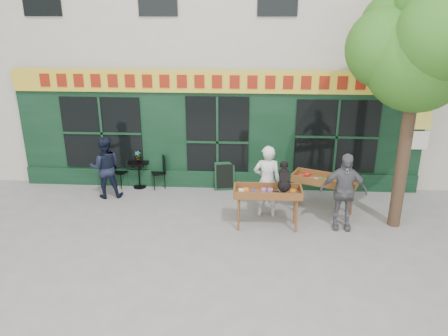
{
  "coord_description": "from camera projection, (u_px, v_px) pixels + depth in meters",
  "views": [
    {
      "loc": [
        0.9,
        -9.13,
        4.75
      ],
      "look_at": [
        0.29,
        0.5,
        1.25
      ],
      "focal_mm": 35.0,
      "sensor_mm": 36.0,
      "label": 1
    }
  ],
  "objects": [
    {
      "name": "man_left",
      "position": [
        105.0,
        167.0,
        11.53
      ],
      "size": [
        0.93,
        0.79,
        1.67
      ],
      "primitive_type": "imported",
      "rotation": [
        0.0,
        0.0,
        3.36
      ],
      "color": "black",
      "rests_on": "ground"
    },
    {
      "name": "potted_plant",
      "position": [
        138.0,
        156.0,
        12.11
      ],
      "size": [
        0.18,
        0.14,
        0.32
      ],
      "primitive_type": "imported",
      "rotation": [
        0.0,
        0.0,
        -0.13
      ],
      "color": "gray",
      "rests_on": "bistro_table"
    },
    {
      "name": "bistro_table",
      "position": [
        139.0,
        169.0,
        12.24
      ],
      "size": [
        0.6,
        0.6,
        0.76
      ],
      "color": "black",
      "rests_on": "ground"
    },
    {
      "name": "book_cart_right",
      "position": [
        325.0,
        182.0,
        10.57
      ],
      "size": [
        1.62,
        1.15,
        0.99
      ],
      "rotation": [
        0.0,
        0.0,
        -0.4
      ],
      "color": "brown",
      "rests_on": "ground"
    },
    {
      "name": "building",
      "position": [
        226.0,
        3.0,
        14.14
      ],
      "size": [
        14.0,
        7.26,
        10.0
      ],
      "color": "beige",
      "rests_on": "ground"
    },
    {
      "name": "ground",
      "position": [
        210.0,
        225.0,
        10.23
      ],
      "size": [
        80.0,
        80.0,
        0.0
      ],
      "primitive_type": "plane",
      "color": "slate",
      "rests_on": "ground"
    },
    {
      "name": "bistro_chair_right",
      "position": [
        161.0,
        169.0,
        12.23
      ],
      "size": [
        0.47,
        0.47,
        0.95
      ],
      "rotation": [
        0.0,
        0.0,
        -1.18
      ],
      "color": "black",
      "rests_on": "ground"
    },
    {
      "name": "book_cart_center",
      "position": [
        268.0,
        194.0,
        9.88
      ],
      "size": [
        1.5,
        0.63,
        0.99
      ],
      "rotation": [
        0.0,
        0.0,
        0.01
      ],
      "color": "brown",
      "rests_on": "ground"
    },
    {
      "name": "street_tree",
      "position": [
        421.0,
        44.0,
        8.91
      ],
      "size": [
        3.05,
        2.9,
        5.6
      ],
      "color": "#382619",
      "rests_on": "ground"
    },
    {
      "name": "man_right",
      "position": [
        343.0,
        192.0,
        9.82
      ],
      "size": [
        1.08,
        0.49,
        1.81
      ],
      "primitive_type": "imported",
      "rotation": [
        0.0,
        0.0,
        -0.05
      ],
      "color": "#56565B",
      "rests_on": "ground"
    },
    {
      "name": "woman",
      "position": [
        267.0,
        181.0,
        10.47
      ],
      "size": [
        0.65,
        0.43,
        1.78
      ],
      "primitive_type": "imported",
      "rotation": [
        0.0,
        0.0,
        3.15
      ],
      "color": "silver",
      "rests_on": "ground"
    },
    {
      "name": "dog",
      "position": [
        284.0,
        176.0,
        9.65
      ],
      "size": [
        0.34,
        0.6,
        0.6
      ],
      "primitive_type": null,
      "rotation": [
        0.0,
        0.0,
        0.01
      ],
      "color": "black",
      "rests_on": "book_cart_center"
    },
    {
      "name": "chalkboard",
      "position": [
        225.0,
        176.0,
        12.14
      ],
      "size": [
        0.58,
        0.28,
        0.79
      ],
      "rotation": [
        0.0,
        0.0,
        0.17
      ],
      "color": "black",
      "rests_on": "ground"
    },
    {
      "name": "bistro_chair_left",
      "position": [
        117.0,
        168.0,
        12.31
      ],
      "size": [
        0.48,
        0.47,
        0.95
      ],
      "rotation": [
        0.0,
        0.0,
        1.18
      ],
      "color": "black",
      "rests_on": "ground"
    }
  ]
}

